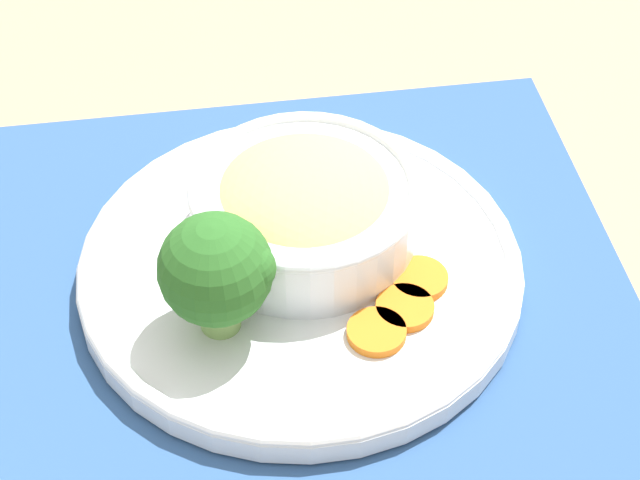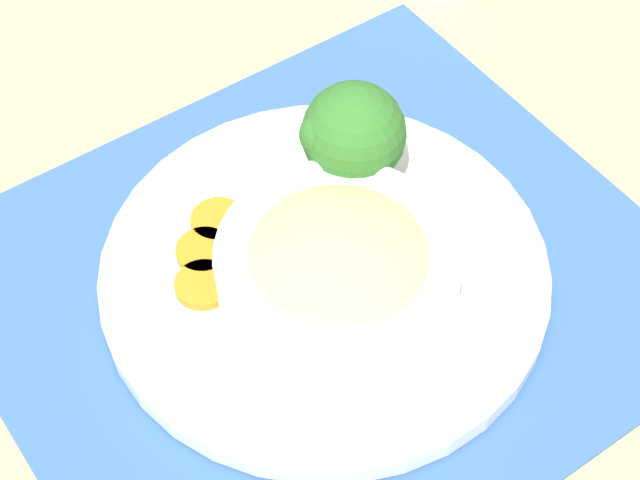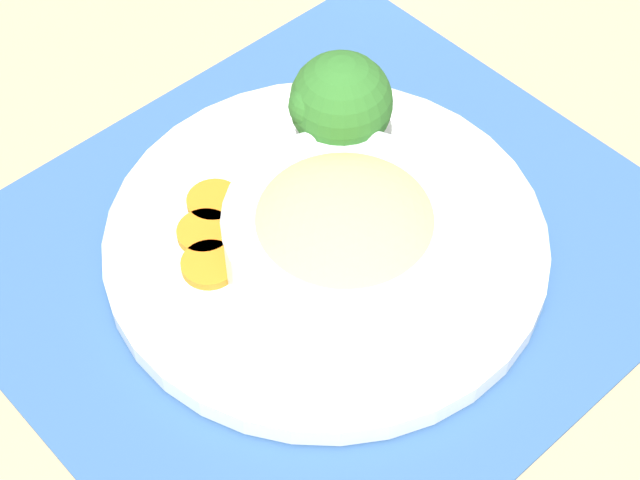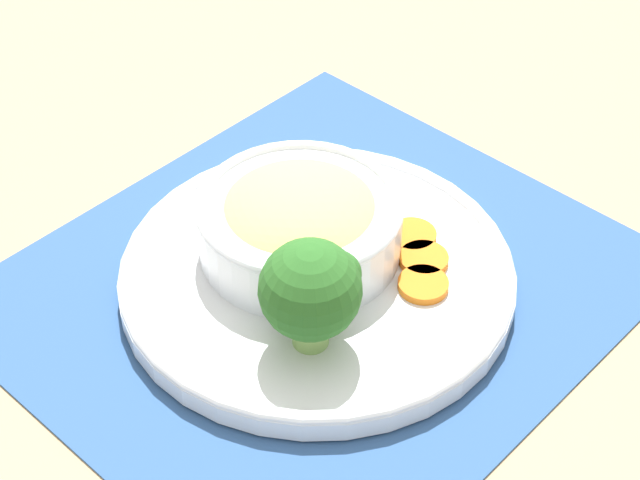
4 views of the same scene
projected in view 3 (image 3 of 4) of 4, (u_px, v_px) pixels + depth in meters
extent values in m
plane|color=tan|center=(326.00, 253.00, 0.73)|extent=(4.00, 4.00, 0.00)
cube|color=#2D5184|center=(326.00, 251.00, 0.73)|extent=(0.48, 0.44, 0.00)
cylinder|color=silver|center=(326.00, 242.00, 0.72)|extent=(0.30, 0.30, 0.02)
torus|color=silver|center=(326.00, 235.00, 0.71)|extent=(0.30, 0.30, 0.01)
cylinder|color=silver|center=(344.00, 240.00, 0.68)|extent=(0.15, 0.15, 0.04)
torus|color=silver|center=(345.00, 217.00, 0.66)|extent=(0.16, 0.16, 0.01)
ellipsoid|color=#EAC66B|center=(344.00, 229.00, 0.67)|extent=(0.13, 0.13, 0.05)
cylinder|color=#759E51|center=(340.00, 143.00, 0.75)|extent=(0.03, 0.03, 0.02)
sphere|color=#286023|center=(341.00, 103.00, 0.72)|extent=(0.07, 0.07, 0.07)
sphere|color=#286023|center=(312.00, 106.00, 0.71)|extent=(0.03, 0.03, 0.03)
sphere|color=#286023|center=(366.00, 90.00, 0.72)|extent=(0.03, 0.03, 0.03)
cylinder|color=orange|center=(214.00, 202.00, 0.73)|extent=(0.04, 0.04, 0.01)
cylinder|color=orange|center=(205.00, 233.00, 0.71)|extent=(0.04, 0.04, 0.01)
cylinder|color=orange|center=(210.00, 265.00, 0.69)|extent=(0.04, 0.04, 0.01)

